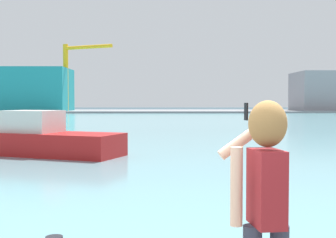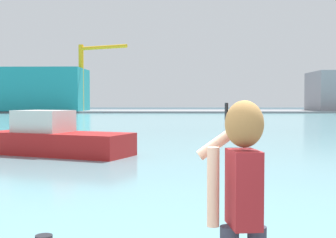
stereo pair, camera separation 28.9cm
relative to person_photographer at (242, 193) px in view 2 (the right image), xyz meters
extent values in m
plane|color=#334751|center=(-0.84, 49.96, -1.68)|extent=(220.00, 220.00, 0.00)
cube|color=#6BA8B2|center=(-0.84, 51.96, -1.67)|extent=(140.00, 100.00, 0.02)
cube|color=gray|center=(-0.84, 91.96, -1.49)|extent=(140.00, 20.00, 0.37)
cube|color=maroon|center=(0.01, 0.00, 0.03)|extent=(0.24, 0.36, 0.56)
sphere|color=#E0B293|center=(0.01, 0.00, 0.49)|extent=(0.22, 0.22, 0.22)
ellipsoid|color=olive|center=(0.01, -0.02, 0.50)|extent=(0.28, 0.26, 0.34)
cylinder|color=#E0B293|center=(-0.21, 0.00, 0.04)|extent=(0.09, 0.09, 0.58)
cylinder|color=#E0B293|center=(-0.07, 0.21, 0.41)|extent=(0.53, 0.15, 0.40)
cube|color=black|center=(-0.08, 0.33, 0.58)|extent=(0.02, 0.07, 0.14)
cube|color=#B21919|center=(-5.68, 16.09, -1.17)|extent=(6.84, 4.51, 0.97)
cube|color=silver|center=(-6.43, 16.39, -0.22)|extent=(2.73, 2.44, 0.95)
cube|color=teal|center=(-28.19, 87.41, 2.94)|extent=(17.07, 11.53, 8.48)
cylinder|color=yellow|center=(-20.12, 86.86, 5.31)|extent=(1.00, 1.00, 13.22)
cylinder|color=yellow|center=(-15.28, 84.67, 11.11)|extent=(9.95, 5.02, 0.70)
camera|label=1|loc=(-0.74, -3.27, 0.67)|focal=48.27mm
camera|label=2|loc=(-0.46, -3.27, 0.67)|focal=48.27mm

